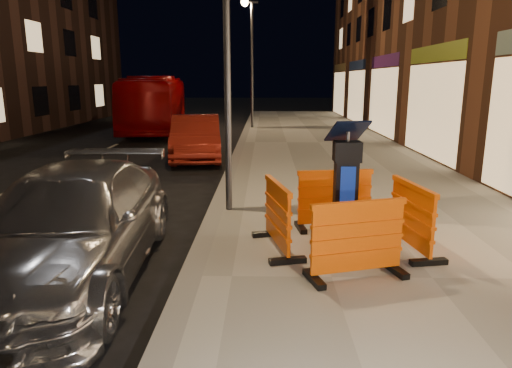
{
  "coord_description": "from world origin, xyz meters",
  "views": [
    {
      "loc": [
        0.93,
        -5.27,
        2.54
      ],
      "look_at": [
        0.8,
        1.0,
        1.1
      ],
      "focal_mm": 32.0,
      "sensor_mm": 36.0,
      "label": 1
    }
  ],
  "objects_px": {
    "barrier_bldgside": "(411,217)",
    "car_silver": "(76,276)",
    "car_red": "(196,159)",
    "bus_doubledecker": "(157,131)",
    "barrier_back": "(334,200)",
    "parking_kiosk": "(345,190)",
    "barrier_kerbside": "(277,216)",
    "barrier_front": "(357,240)"
  },
  "relations": [
    {
      "from": "barrier_bldgside",
      "to": "bus_doubledecker",
      "type": "height_order",
      "value": "bus_doubledecker"
    },
    {
      "from": "parking_kiosk",
      "to": "barrier_back",
      "type": "relative_size",
      "value": 1.4
    },
    {
      "from": "barrier_front",
      "to": "car_silver",
      "type": "relative_size",
      "value": 0.26
    },
    {
      "from": "parking_kiosk",
      "to": "barrier_bldgside",
      "type": "height_order",
      "value": "parking_kiosk"
    },
    {
      "from": "parking_kiosk",
      "to": "barrier_front",
      "type": "distance_m",
      "value": 1.03
    },
    {
      "from": "barrier_front",
      "to": "car_silver",
      "type": "height_order",
      "value": "barrier_front"
    },
    {
      "from": "parking_kiosk",
      "to": "barrier_back",
      "type": "xyz_separation_m",
      "value": [
        0.0,
        0.95,
        -0.39
      ]
    },
    {
      "from": "barrier_back",
      "to": "car_silver",
      "type": "xyz_separation_m",
      "value": [
        -3.63,
        -1.62,
        -0.64
      ]
    },
    {
      "from": "barrier_back",
      "to": "barrier_kerbside",
      "type": "xyz_separation_m",
      "value": [
        -0.95,
        -0.95,
        0.0
      ]
    },
    {
      "from": "barrier_front",
      "to": "parking_kiosk",
      "type": "bearing_deg",
      "value": 73.65
    },
    {
      "from": "car_silver",
      "to": "bus_doubledecker",
      "type": "bearing_deg",
      "value": 96.91
    },
    {
      "from": "barrier_front",
      "to": "bus_doubledecker",
      "type": "height_order",
      "value": "bus_doubledecker"
    },
    {
      "from": "car_red",
      "to": "bus_doubledecker",
      "type": "relative_size",
      "value": 0.44
    },
    {
      "from": "barrier_kerbside",
      "to": "barrier_bldgside",
      "type": "height_order",
      "value": "same"
    },
    {
      "from": "barrier_kerbside",
      "to": "bus_doubledecker",
      "type": "height_order",
      "value": "bus_doubledecker"
    },
    {
      "from": "car_red",
      "to": "bus_doubledecker",
      "type": "bearing_deg",
      "value": 103.58
    },
    {
      "from": "barrier_kerbside",
      "to": "car_red",
      "type": "xyz_separation_m",
      "value": [
        -2.42,
        8.39,
        -0.64
      ]
    },
    {
      "from": "barrier_front",
      "to": "car_silver",
      "type": "distance_m",
      "value": 3.7
    },
    {
      "from": "parking_kiosk",
      "to": "barrier_bldgside",
      "type": "relative_size",
      "value": 1.4
    },
    {
      "from": "car_red",
      "to": "bus_doubledecker",
      "type": "xyz_separation_m",
      "value": [
        -3.2,
        8.2,
        0.0
      ]
    },
    {
      "from": "barrier_back",
      "to": "bus_doubledecker",
      "type": "bearing_deg",
      "value": 104.46
    },
    {
      "from": "barrier_bldgside",
      "to": "car_silver",
      "type": "distance_m",
      "value": 4.67
    },
    {
      "from": "car_red",
      "to": "bus_doubledecker",
      "type": "distance_m",
      "value": 8.8
    },
    {
      "from": "barrier_kerbside",
      "to": "car_silver",
      "type": "height_order",
      "value": "barrier_kerbside"
    },
    {
      "from": "parking_kiosk",
      "to": "bus_doubledecker",
      "type": "xyz_separation_m",
      "value": [
        -6.57,
        16.58,
        -1.02
      ]
    },
    {
      "from": "bus_doubledecker",
      "to": "barrier_front",
      "type": "bearing_deg",
      "value": -76.01
    },
    {
      "from": "parking_kiosk",
      "to": "barrier_back",
      "type": "distance_m",
      "value": 1.03
    },
    {
      "from": "parking_kiosk",
      "to": "car_red",
      "type": "height_order",
      "value": "parking_kiosk"
    },
    {
      "from": "barrier_kerbside",
      "to": "barrier_back",
      "type": "bearing_deg",
      "value": -58.35
    },
    {
      "from": "barrier_back",
      "to": "barrier_bldgside",
      "type": "distance_m",
      "value": 1.34
    },
    {
      "from": "barrier_back",
      "to": "parking_kiosk",
      "type": "bearing_deg",
      "value": -98.35
    },
    {
      "from": "parking_kiosk",
      "to": "car_silver",
      "type": "height_order",
      "value": "parking_kiosk"
    },
    {
      "from": "barrier_bldgside",
      "to": "car_silver",
      "type": "height_order",
      "value": "barrier_bldgside"
    },
    {
      "from": "barrier_back",
      "to": "barrier_kerbside",
      "type": "distance_m",
      "value": 1.34
    },
    {
      "from": "bus_doubledecker",
      "to": "car_red",
      "type": "bearing_deg",
      "value": -75.23
    },
    {
      "from": "barrier_bldgside",
      "to": "barrier_kerbside",
      "type": "bearing_deg",
      "value": 80.65
    },
    {
      "from": "barrier_back",
      "to": "barrier_kerbside",
      "type": "relative_size",
      "value": 1.0
    },
    {
      "from": "barrier_front",
      "to": "car_red",
      "type": "xyz_separation_m",
      "value": [
        -3.37,
        9.34,
        -0.64
      ]
    },
    {
      "from": "car_red",
      "to": "parking_kiosk",
      "type": "bearing_deg",
      "value": -75.85
    },
    {
      "from": "barrier_back",
      "to": "bus_doubledecker",
      "type": "xyz_separation_m",
      "value": [
        -6.57,
        15.63,
        -0.64
      ]
    },
    {
      "from": "barrier_bldgside",
      "to": "bus_doubledecker",
      "type": "xyz_separation_m",
      "value": [
        -7.52,
        16.58,
        -0.64
      ]
    },
    {
      "from": "parking_kiosk",
      "to": "barrier_front",
      "type": "relative_size",
      "value": 1.4
    }
  ]
}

